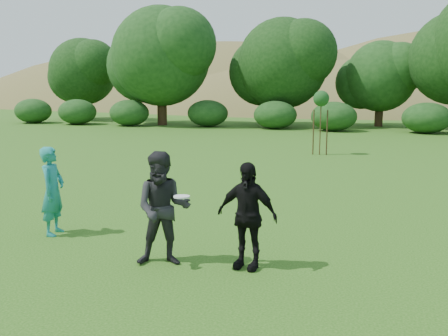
# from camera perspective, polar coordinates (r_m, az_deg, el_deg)

# --- Properties ---
(ground) EXTENTS (120.00, 120.00, 0.00)m
(ground) POSITION_cam_1_polar(r_m,az_deg,el_deg) (9.66, -5.67, -9.26)
(ground) COLOR #19470C
(ground) RESTS_ON ground
(player_teal) EXTENTS (0.56, 0.75, 1.85)m
(player_teal) POSITION_cam_1_polar(r_m,az_deg,el_deg) (10.94, -18.99, -2.49)
(player_teal) COLOR #1C7F7A
(player_teal) RESTS_ON ground
(player_grey) EXTENTS (1.16, 1.03, 1.99)m
(player_grey) POSITION_cam_1_polar(r_m,az_deg,el_deg) (8.66, -6.97, -4.65)
(player_grey) COLOR #232325
(player_grey) RESTS_ON ground
(player_black) EXTENTS (1.13, 0.58, 1.84)m
(player_black) POSITION_cam_1_polar(r_m,az_deg,el_deg) (8.47, 2.63, -5.44)
(player_black) COLOR black
(player_black) RESTS_ON ground
(frisbee) EXTENTS (0.27, 0.27, 0.03)m
(frisbee) POSITION_cam_1_polar(r_m,az_deg,el_deg) (8.21, -4.86, -3.28)
(frisbee) COLOR white
(frisbee) RESTS_ON ground
(sapling) EXTENTS (0.70, 0.70, 2.85)m
(sapling) POSITION_cam_1_polar(r_m,az_deg,el_deg) (22.55, 11.04, 7.60)
(sapling) COLOR #3F2E18
(sapling) RESTS_ON ground
(hillside) EXTENTS (150.00, 72.00, 52.00)m
(hillside) POSITION_cam_1_polar(r_m,az_deg,el_deg) (78.38, 14.82, -1.90)
(hillside) COLOR olive
(hillside) RESTS_ON ground
(tree_row) EXTENTS (53.92, 10.38, 9.62)m
(tree_row) POSITION_cam_1_polar(r_m,az_deg,el_deg) (37.08, 17.86, 11.80)
(tree_row) COLOR #3A2616
(tree_row) RESTS_ON ground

